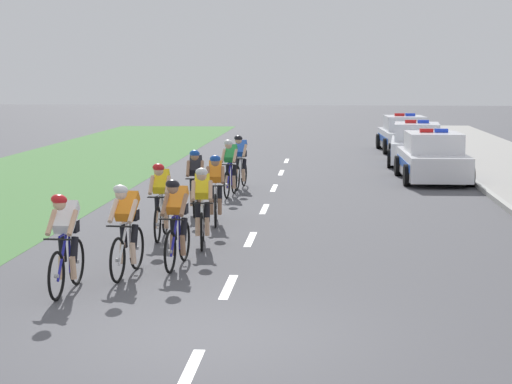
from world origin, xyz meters
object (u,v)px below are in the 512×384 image
at_px(cyclist_fifth, 161,199).
at_px(cyclist_sixth, 196,181).
at_px(cyclist_seventh, 215,188).
at_px(police_car_third, 404,135).
at_px(cyclist_ninth, 240,161).
at_px(cyclist_third, 177,221).
at_px(police_car_nearest, 433,159).
at_px(cyclist_second, 127,228).
at_px(cyclist_lead, 66,241).
at_px(cyclist_eighth, 230,167).
at_px(cyclist_fourth, 202,205).
at_px(police_car_second, 416,145).

distance_m(cyclist_fifth, cyclist_sixth, 3.08).
xyz_separation_m(cyclist_seventh, police_car_third, (5.60, 18.66, -0.11)).
height_order(cyclist_fifth, cyclist_sixth, same).
bearing_deg(cyclist_ninth, cyclist_third, -90.35).
relative_size(cyclist_third, police_car_nearest, 0.39).
bearing_deg(cyclist_seventh, cyclist_ninth, 90.40).
bearing_deg(cyclist_ninth, cyclist_second, -93.85).
distance_m(cyclist_lead, cyclist_fifth, 4.55).
distance_m(cyclist_sixth, cyclist_eighth, 3.25).
bearing_deg(cyclist_seventh, cyclist_lead, -102.99).
distance_m(cyclist_fourth, police_car_third, 21.94).
bearing_deg(cyclist_ninth, cyclist_eighth, -93.76).
bearing_deg(police_car_nearest, cyclist_third, -114.11).
bearing_deg(cyclist_second, cyclist_fifth, 90.95).
distance_m(cyclist_sixth, police_car_second, 13.63).
xyz_separation_m(cyclist_eighth, police_car_third, (5.75, 14.21, -0.11)).
height_order(cyclist_fourth, cyclist_sixth, same).
xyz_separation_m(cyclist_sixth, police_car_second, (6.22, 12.13, -0.11)).
bearing_deg(police_car_second, cyclist_third, -107.78).
bearing_deg(cyclist_third, cyclist_sixth, 95.12).
distance_m(cyclist_eighth, police_car_nearest, 6.93).
height_order(cyclist_fifth, cyclist_ninth, same).
distance_m(cyclist_fifth, police_car_third, 21.49).
xyz_separation_m(cyclist_seventh, cyclist_eighth, (-0.15, 4.45, 0.00)).
bearing_deg(cyclist_sixth, police_car_second, 62.86).
bearing_deg(cyclist_fourth, cyclist_eighth, 91.76).
height_order(cyclist_second, police_car_nearest, police_car_nearest).
distance_m(cyclist_third, cyclist_fourth, 1.87).
bearing_deg(cyclist_second, cyclist_eighth, 86.13).
xyz_separation_m(cyclist_fifth, police_car_nearest, (6.46, 10.15, -0.11)).
bearing_deg(cyclist_lead, cyclist_fourth, 67.93).
height_order(cyclist_lead, cyclist_fifth, same).
distance_m(cyclist_second, cyclist_third, 1.01).
distance_m(cyclist_third, police_car_nearest, 13.98).
bearing_deg(cyclist_ninth, police_car_second, 52.17).
distance_m(cyclist_third, cyclist_ninth, 10.53).
relative_size(cyclist_ninth, police_car_second, 0.38).
bearing_deg(police_car_second, cyclist_sixth, -117.14).
height_order(cyclist_second, cyclist_third, same).
height_order(cyclist_sixth, cyclist_seventh, same).
distance_m(cyclist_fifth, police_car_second, 16.51).
height_order(cyclist_second, cyclist_seventh, same).
xyz_separation_m(cyclist_seventh, cyclist_ninth, (-0.04, 6.10, 0.00)).
distance_m(cyclist_second, police_car_nearest, 14.94).
bearing_deg(police_car_third, police_car_nearest, -90.00).
distance_m(cyclist_sixth, police_car_nearest, 9.43).
bearing_deg(cyclist_sixth, cyclist_ninth, 83.28).
xyz_separation_m(cyclist_lead, cyclist_fourth, (1.53, 3.76, 0.00)).
xyz_separation_m(cyclist_sixth, cyclist_ninth, (0.57, 4.86, 0.00)).
bearing_deg(cyclist_fifth, cyclist_sixth, 85.48).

